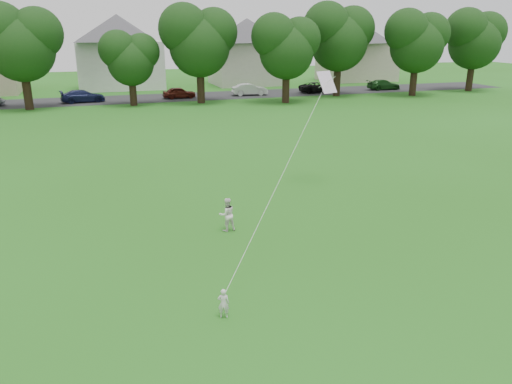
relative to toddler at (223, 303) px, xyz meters
name	(u,v)px	position (x,y,z in m)	size (l,w,h in m)	color
ground	(246,294)	(0.89, 0.92, -0.41)	(160.00, 160.00, 0.00)	#235F15
street	(129,99)	(0.89, 42.92, -0.40)	(90.00, 7.00, 0.01)	#2D2D30
toddler	(223,303)	(0.00, 0.00, 0.00)	(0.30, 0.20, 0.82)	silver
older_boy	(227,214)	(1.58, 5.57, 0.22)	(0.61, 0.48, 1.26)	white
kite	(289,160)	(3.69, 4.86, 2.28)	(4.29, 5.30, 12.90)	white
tree_row	(154,38)	(3.24, 37.58, 5.80)	(81.35, 8.79, 10.03)	black
parked_cars	(143,94)	(2.30, 41.92, 0.20)	(63.41, 2.25, 1.28)	black
house_row	(125,46)	(1.57, 52.92, 4.59)	(76.92, 14.20, 10.12)	silver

